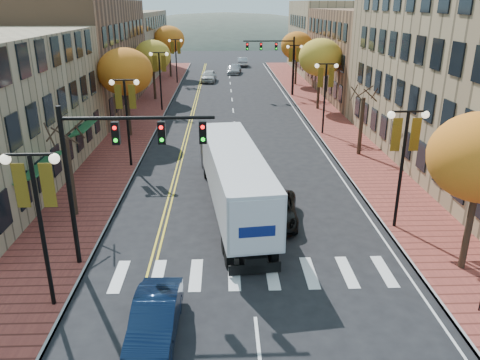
{
  "coord_description": "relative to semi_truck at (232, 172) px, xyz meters",
  "views": [
    {
      "loc": [
        -1.07,
        -14.97,
        10.69
      ],
      "look_at": [
        -0.25,
        7.39,
        2.2
      ],
      "focal_mm": 35.0,
      "sensor_mm": 36.0,
      "label": 1
    }
  ],
  "objects": [
    {
      "name": "lamp_right_b",
      "position": [
        8.14,
        15.24,
        2.13
      ],
      "size": [
        1.96,
        0.36,
        6.05
      ],
      "color": "black",
      "rests_on": "ground"
    },
    {
      "name": "building_right_far",
      "position": [
        19.14,
        55.24,
        3.33
      ],
      "size": [
        15.0,
        20.0,
        11.0
      ],
      "primitive_type": "cube",
      "color": "#9E8966",
      "rests_on": "ground"
    },
    {
      "name": "sidewalk_right",
      "position": [
        9.64,
        23.74,
        -2.09
      ],
      "size": [
        4.0,
        85.0,
        0.15
      ],
      "primitive_type": "cube",
      "color": "brown",
      "rests_on": "ground"
    },
    {
      "name": "car_far_white",
      "position": [
        -2.42,
        44.69,
        -1.34
      ],
      "size": [
        2.4,
        5.01,
        1.65
      ],
      "primitive_type": "imported",
      "rotation": [
        0.0,
        0.0,
        -0.09
      ],
      "color": "silver",
      "rests_on": "ground"
    },
    {
      "name": "traffic_mast_near",
      "position": [
        -4.84,
        -5.76,
        2.76
      ],
      "size": [
        6.1,
        0.35,
        7.0
      ],
      "color": "black",
      "rests_on": "ground"
    },
    {
      "name": "tree_left_a",
      "position": [
        -8.36,
        -0.76,
        0.08
      ],
      "size": [
        0.28,
        0.28,
        4.2
      ],
      "color": "#382619",
      "rests_on": "sidewalk_left"
    },
    {
      "name": "lamp_right_a",
      "position": [
        8.14,
        -2.76,
        2.13
      ],
      "size": [
        1.96,
        0.36,
        6.05
      ],
      "color": "black",
      "rests_on": "ground"
    },
    {
      "name": "navy_sedan",
      "position": [
        -2.83,
        -10.51,
        -1.47
      ],
      "size": [
        1.58,
        4.26,
        1.39
      ],
      "primitive_type": "imported",
      "rotation": [
        0.0,
        0.0,
        -0.03
      ],
      "color": "#0D1B36",
      "rests_on": "ground"
    },
    {
      "name": "ground",
      "position": [
        0.64,
        -8.76,
        -2.17
      ],
      "size": [
        200.0,
        200.0,
        0.0
      ],
      "primitive_type": "plane",
      "color": "black",
      "rests_on": "ground"
    },
    {
      "name": "traffic_mast_far",
      "position": [
        6.12,
        33.24,
        2.76
      ],
      "size": [
        6.1,
        0.34,
        7.0
      ],
      "color": "black",
      "rests_on": "ground"
    },
    {
      "name": "tree_left_c",
      "position": [
        -8.36,
        31.24,
        2.89
      ],
      "size": [
        4.16,
        4.16,
        6.69
      ],
      "color": "#382619",
      "rests_on": "sidewalk_left"
    },
    {
      "name": "tree_right_c",
      "position": [
        9.64,
        25.24,
        3.28
      ],
      "size": [
        4.48,
        4.48,
        7.21
      ],
      "color": "#382619",
      "rests_on": "sidewalk_right"
    },
    {
      "name": "sidewalk_left",
      "position": [
        -8.36,
        23.74,
        -2.09
      ],
      "size": [
        4.0,
        85.0,
        0.15
      ],
      "primitive_type": "cube",
      "color": "brown",
      "rests_on": "ground"
    },
    {
      "name": "lamp_left_c",
      "position": [
        -6.86,
        25.24,
        2.13
      ],
      "size": [
        1.96,
        0.36,
        6.05
      ],
      "color": "black",
      "rests_on": "ground"
    },
    {
      "name": "tree_left_b",
      "position": [
        -8.36,
        15.24,
        3.28
      ],
      "size": [
        4.48,
        4.48,
        7.21
      ],
      "color": "#382619",
      "rests_on": "sidewalk_left"
    },
    {
      "name": "black_suv",
      "position": [
        2.24,
        -1.73,
        -1.51
      ],
      "size": [
        2.64,
        4.92,
        1.31
      ],
      "primitive_type": "imported",
      "rotation": [
        0.0,
        0.0,
        -0.1
      ],
      "color": "black",
      "rests_on": "ground"
    },
    {
      "name": "building_left_far",
      "position": [
        -16.36,
        52.24,
        2.58
      ],
      "size": [
        12.0,
        26.0,
        9.5
      ],
      "primitive_type": "cube",
      "color": "#9E8966",
      "rests_on": "ground"
    },
    {
      "name": "lamp_left_a",
      "position": [
        -6.86,
        -8.76,
        2.13
      ],
      "size": [
        1.96,
        0.36,
        6.05
      ],
      "color": "black",
      "rests_on": "ground"
    },
    {
      "name": "semi_truck",
      "position": [
        0.0,
        0.0,
        0.0
      ],
      "size": [
        4.07,
        14.99,
        3.7
      ],
      "rotation": [
        0.0,
        0.0,
        0.12
      ],
      "color": "black",
      "rests_on": "ground"
    },
    {
      "name": "car_far_oncoming",
      "position": [
        3.17,
        62.43,
        -1.38
      ],
      "size": [
        1.7,
        4.79,
        1.58
      ],
      "primitive_type": "imported",
      "rotation": [
        0.0,
        0.0,
        3.15
      ],
      "color": "#AAA9B1",
      "rests_on": "ground"
    },
    {
      "name": "car_far_silver",
      "position": [
        1.46,
        52.8,
        -1.45
      ],
      "size": [
        2.64,
        5.14,
        1.43
      ],
      "primitive_type": "imported",
      "rotation": [
        0.0,
        0.0,
        -0.14
      ],
      "color": "#9E9EA5",
      "rests_on": "ground"
    },
    {
      "name": "building_left_mid",
      "position": [
        -16.36,
        27.24,
        3.33
      ],
      "size": [
        12.0,
        24.0,
        11.0
      ],
      "primitive_type": "cube",
      "color": "brown",
      "rests_on": "ground"
    },
    {
      "name": "lamp_left_d",
      "position": [
        -6.86,
        43.24,
        2.13
      ],
      "size": [
        1.96,
        0.36,
        6.05
      ],
      "color": "black",
      "rests_on": "ground"
    },
    {
      "name": "lamp_right_c",
      "position": [
        8.14,
        33.24,
        2.13
      ],
      "size": [
        1.96,
        0.36,
        6.05
      ],
      "color": "black",
      "rests_on": "ground"
    },
    {
      "name": "tree_right_d",
      "position": [
        9.64,
        41.24,
        3.12
      ],
      "size": [
        4.35,
        4.35,
        7.0
      ],
      "color": "#382619",
      "rests_on": "sidewalk_right"
    },
    {
      "name": "tree_right_b",
      "position": [
        9.64,
        9.24,
        0.08
      ],
      "size": [
        0.28,
        0.28,
        4.2
      ],
      "color": "#382619",
      "rests_on": "sidewalk_right"
    },
    {
      "name": "lamp_left_b",
      "position": [
        -6.86,
        7.24,
        2.13
      ],
      "size": [
        1.96,
        0.36,
        6.05
      ],
      "color": "black",
      "rests_on": "ground"
    },
    {
      "name": "tree_left_d",
      "position": [
        -8.36,
        49.24,
        3.44
      ],
      "size": [
        4.61,
        4.61,
        7.42
      ],
      "color": "#382619",
      "rests_on": "sidewalk_left"
    },
    {
      "name": "building_right_mid",
      "position": [
        19.14,
        33.24,
        2.83
      ],
      "size": [
        15.0,
        24.0,
        10.0
      ],
      "primitive_type": "cube",
      "color": "brown",
      "rests_on": "ground"
    }
  ]
}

